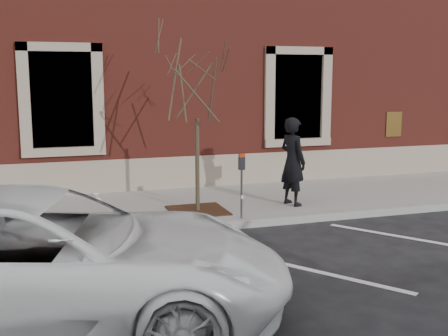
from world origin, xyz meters
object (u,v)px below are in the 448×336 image
object	(u,v)px
man	(293,161)
parking_meter	(242,174)
white_truck	(42,259)
sapling	(197,92)

from	to	relation	value
man	parking_meter	bearing A→B (deg)	100.88
man	parking_meter	distance (m)	1.67
parking_meter	man	bearing A→B (deg)	33.90
man	white_truck	distance (m)	6.79
man	parking_meter	size ratio (longest dim) A/B	1.49
parking_meter	sapling	size ratio (longest dim) A/B	0.37
parking_meter	sapling	xyz separation A→B (m)	(-0.66, 0.86, 1.57)
parking_meter	sapling	distance (m)	1.91
white_truck	sapling	bearing A→B (deg)	-19.96
man	white_truck	world-z (taller)	man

